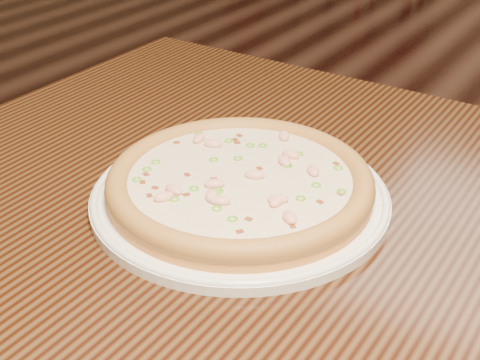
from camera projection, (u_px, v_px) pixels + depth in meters
The scene contains 4 objects.
ground at pixel (392, 305), 1.78m from camera, with size 9.00×9.00×0.00m, color black.
hero_table at pixel (341, 278), 0.84m from camera, with size 1.20×0.80×0.75m.
plate at pixel (240, 195), 0.81m from camera, with size 0.36×0.36×0.02m.
pizza at pixel (240, 182), 0.80m from camera, with size 0.32×0.32×0.03m.
Camera 1 is at (0.41, -1.37, 1.18)m, focal length 50.00 mm.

